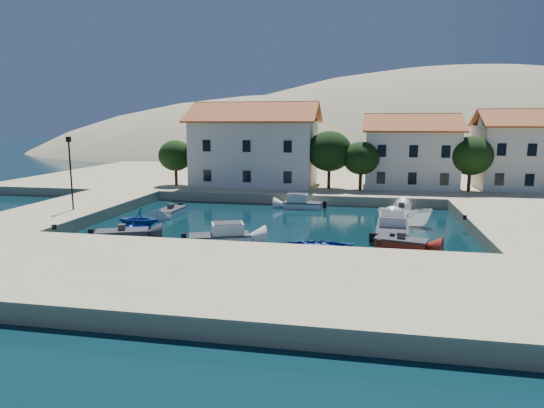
{
  "coord_description": "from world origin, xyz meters",
  "views": [
    {
      "loc": [
        7.06,
        -28.86,
        8.5
      ],
      "look_at": [
        -0.18,
        8.36,
        2.0
      ],
      "focal_mm": 32.0,
      "sensor_mm": 36.0,
      "label": 1
    }
  ],
  "objects_px": {
    "cabin_cruiser_south": "(219,236)",
    "boat_east": "(404,226)",
    "building_mid": "(410,150)",
    "cabin_cruiser_east": "(392,228)",
    "lamppost": "(70,166)",
    "rowboat_south": "(314,253)",
    "building_left": "(256,143)",
    "building_right": "(520,148)"
  },
  "relations": [
    {
      "from": "building_left",
      "to": "rowboat_south",
      "type": "relative_size",
      "value": 2.68
    },
    {
      "from": "building_mid",
      "to": "rowboat_south",
      "type": "bearing_deg",
      "value": -106.48
    },
    {
      "from": "building_left",
      "to": "cabin_cruiser_east",
      "type": "relative_size",
      "value": 2.5
    },
    {
      "from": "lamppost",
      "to": "cabin_cruiser_south",
      "type": "relative_size",
      "value": 1.35
    },
    {
      "from": "cabin_cruiser_south",
      "to": "cabin_cruiser_east",
      "type": "relative_size",
      "value": 0.78
    },
    {
      "from": "cabin_cruiser_south",
      "to": "rowboat_south",
      "type": "bearing_deg",
      "value": -34.12
    },
    {
      "from": "boat_east",
      "to": "building_left",
      "type": "bearing_deg",
      "value": 53.93
    },
    {
      "from": "building_right",
      "to": "boat_east",
      "type": "bearing_deg",
      "value": -126.55
    },
    {
      "from": "building_mid",
      "to": "boat_east",
      "type": "bearing_deg",
      "value": -95.59
    },
    {
      "from": "building_left",
      "to": "cabin_cruiser_south",
      "type": "bearing_deg",
      "value": -83.0
    },
    {
      "from": "lamppost",
      "to": "cabin_cruiser_south",
      "type": "height_order",
      "value": "lamppost"
    },
    {
      "from": "lamppost",
      "to": "cabin_cruiser_south",
      "type": "distance_m",
      "value": 15.93
    },
    {
      "from": "building_mid",
      "to": "rowboat_south",
      "type": "relative_size",
      "value": 1.92
    },
    {
      "from": "lamppost",
      "to": "building_left",
      "type": "bearing_deg",
      "value": 60.1
    },
    {
      "from": "cabin_cruiser_south",
      "to": "boat_east",
      "type": "distance_m",
      "value": 15.67
    },
    {
      "from": "cabin_cruiser_south",
      "to": "cabin_cruiser_east",
      "type": "bearing_deg",
      "value": 1.49
    },
    {
      "from": "building_left",
      "to": "building_right",
      "type": "xyz_separation_m",
      "value": [
        30.0,
        2.0,
        -0.46
      ]
    },
    {
      "from": "building_right",
      "to": "rowboat_south",
      "type": "height_order",
      "value": "building_right"
    },
    {
      "from": "building_left",
      "to": "cabin_cruiser_south",
      "type": "distance_m",
      "value": 25.64
    },
    {
      "from": "boat_east",
      "to": "building_mid",
      "type": "bearing_deg",
      "value": 3.7
    },
    {
      "from": "building_right",
      "to": "lamppost",
      "type": "relative_size",
      "value": 1.52
    },
    {
      "from": "cabin_cruiser_east",
      "to": "boat_east",
      "type": "xyz_separation_m",
      "value": [
        1.11,
        3.23,
        -0.48
      ]
    },
    {
      "from": "building_right",
      "to": "cabin_cruiser_east",
      "type": "distance_m",
      "value": 26.76
    },
    {
      "from": "lamppost",
      "to": "cabin_cruiser_east",
      "type": "bearing_deg",
      "value": 0.6
    },
    {
      "from": "lamppost",
      "to": "cabin_cruiser_east",
      "type": "distance_m",
      "value": 27.02
    },
    {
      "from": "cabin_cruiser_south",
      "to": "boat_east",
      "type": "xyz_separation_m",
      "value": [
        13.24,
        8.37,
        -0.48
      ]
    },
    {
      "from": "building_mid",
      "to": "cabin_cruiser_east",
      "type": "height_order",
      "value": "building_mid"
    },
    {
      "from": "cabin_cruiser_south",
      "to": "boat_east",
      "type": "height_order",
      "value": "cabin_cruiser_south"
    },
    {
      "from": "building_left",
      "to": "cabin_cruiser_south",
      "type": "height_order",
      "value": "building_left"
    },
    {
      "from": "lamppost",
      "to": "cabin_cruiser_east",
      "type": "height_order",
      "value": "lamppost"
    },
    {
      "from": "rowboat_south",
      "to": "cabin_cruiser_east",
      "type": "bearing_deg",
      "value": -57.4
    },
    {
      "from": "cabin_cruiser_east",
      "to": "building_mid",
      "type": "bearing_deg",
      "value": -4.78
    },
    {
      "from": "building_mid",
      "to": "cabin_cruiser_east",
      "type": "relative_size",
      "value": 1.78
    },
    {
      "from": "lamppost",
      "to": "cabin_cruiser_east",
      "type": "xyz_separation_m",
      "value": [
        26.68,
        0.28,
        -4.28
      ]
    },
    {
      "from": "rowboat_south",
      "to": "lamppost",
      "type": "bearing_deg",
      "value": 54.32
    },
    {
      "from": "cabin_cruiser_east",
      "to": "lamppost",
      "type": "bearing_deg",
      "value": 93.56
    },
    {
      "from": "rowboat_south",
      "to": "cabin_cruiser_east",
      "type": "xyz_separation_m",
      "value": [
        5.29,
        6.68,
        0.48
      ]
    },
    {
      "from": "building_left",
      "to": "boat_east",
      "type": "relative_size",
      "value": 3.32
    },
    {
      "from": "building_mid",
      "to": "cabin_cruiser_east",
      "type": "bearing_deg",
      "value": -97.74
    },
    {
      "from": "building_left",
      "to": "cabin_cruiser_south",
      "type": "relative_size",
      "value": 3.19
    },
    {
      "from": "boat_east",
      "to": "lamppost",
      "type": "bearing_deg",
      "value": 106.47
    },
    {
      "from": "building_left",
      "to": "lamppost",
      "type": "height_order",
      "value": "building_left"
    }
  ]
}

